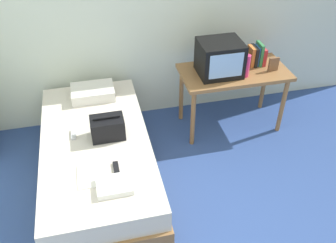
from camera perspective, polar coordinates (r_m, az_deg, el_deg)
ground_plane at (r=3.35m, az=6.72°, el=-17.20°), size 8.00×8.00×0.00m
wall_back at (r=4.12m, az=-1.23°, el=17.30°), size 5.20×0.10×2.60m
bed at (r=3.62m, az=-10.65°, el=-6.02°), size 1.00×2.00×0.54m
desk at (r=4.14m, az=10.02°, el=6.59°), size 1.16×0.60×0.72m
tv at (r=3.94m, az=7.94°, el=9.62°), size 0.44×0.39×0.36m
water_bottle at (r=3.96m, az=11.93°, el=8.35°), size 0.07×0.07×0.24m
book_row at (r=4.22m, az=13.43°, el=9.87°), size 0.17×0.17×0.25m
picture_frame at (r=4.16m, az=15.89°, el=8.45°), size 0.11×0.02×0.15m
pillow at (r=3.99m, az=-11.45°, el=4.42°), size 0.44×0.32×0.11m
handbag at (r=3.39m, az=-9.25°, el=-0.94°), size 0.30×0.20×0.22m
magazine at (r=3.11m, az=-11.84°, el=-8.03°), size 0.21×0.29×0.01m
remote_dark at (r=3.12m, az=-7.94°, el=-7.16°), size 0.04×0.16×0.02m
remote_silver at (r=3.53m, az=-14.30°, el=-1.92°), size 0.04×0.14×0.02m
folded_towel at (r=2.97m, az=-8.19°, el=-9.71°), size 0.28×0.22×0.05m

